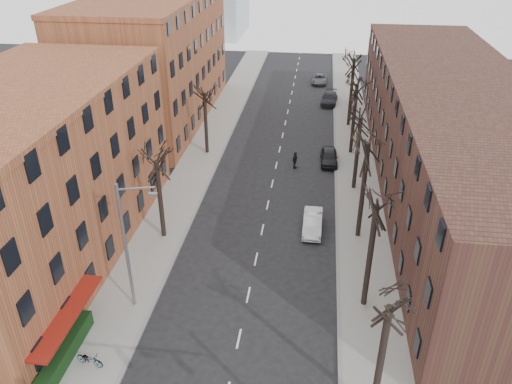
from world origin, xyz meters
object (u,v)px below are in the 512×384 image
(silver_sedan, at_px, (313,223))
(parked_car_near, at_px, (329,157))
(parked_car_mid, at_px, (329,98))
(bicycle, at_px, (90,359))

(silver_sedan, xyz_separation_m, parked_car_near, (1.30, 12.73, 0.02))
(parked_car_near, xyz_separation_m, parked_car_mid, (0.00, 18.70, -0.01))
(silver_sedan, distance_m, parked_car_mid, 31.46)
(silver_sedan, height_order, parked_car_near, parked_car_near)
(silver_sedan, distance_m, parked_car_near, 12.79)
(bicycle, bearing_deg, parked_car_near, -13.22)
(parked_car_mid, xyz_separation_m, bicycle, (-13.23, -47.08, -0.12))
(silver_sedan, height_order, bicycle, silver_sedan)
(silver_sedan, bearing_deg, parked_car_near, 84.59)
(parked_car_near, height_order, bicycle, parked_car_near)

